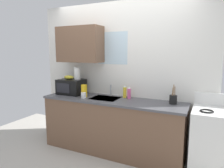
{
  "coord_description": "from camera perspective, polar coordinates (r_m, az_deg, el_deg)",
  "views": [
    {
      "loc": [
        1.4,
        -2.9,
        1.66
      ],
      "look_at": [
        0.0,
        0.0,
        1.15
      ],
      "focal_mm": 32.51,
      "sensor_mm": 36.0,
      "label": 1
    }
  ],
  "objects": [
    {
      "name": "kitchen_wall_assembly",
      "position": [
        3.57,
        0.43,
        3.96
      ],
      "size": [
        3.13,
        0.42,
        2.5
      ],
      "color": "white",
      "rests_on": "ground"
    },
    {
      "name": "counter_unit",
      "position": [
        3.44,
        -0.04,
        -11.45
      ],
      "size": [
        2.36,
        0.63,
        0.9
      ],
      "color": "brown",
      "rests_on": "ground"
    },
    {
      "name": "sink_faucet",
      "position": [
        3.56,
        -0.32,
        -1.77
      ],
      "size": [
        0.03,
        0.03,
        0.19
      ],
      "primitive_type": "cylinder",
      "color": "#B2B5BA",
      "rests_on": "counter_unit"
    },
    {
      "name": "stove_range",
      "position": [
        3.15,
        26.83,
        -14.49
      ],
      "size": [
        0.6,
        0.6,
        1.08
      ],
      "color": "white",
      "rests_on": "ground"
    },
    {
      "name": "microwave",
      "position": [
        3.76,
        -11.36,
        -0.75
      ],
      "size": [
        0.46,
        0.35,
        0.27
      ],
      "color": "black",
      "rests_on": "counter_unit"
    },
    {
      "name": "banana_bunch",
      "position": [
        3.77,
        -12.03,
        1.86
      ],
      "size": [
        0.2,
        0.11,
        0.07
      ],
      "primitive_type": "ellipsoid",
      "color": "gold",
      "rests_on": "microwave"
    },
    {
      "name": "paper_towel_roll",
      "position": [
        3.71,
        -9.76,
        2.99
      ],
      "size": [
        0.11,
        0.11,
        0.22
      ],
      "primitive_type": "cylinder",
      "color": "white",
      "rests_on": "microwave"
    },
    {
      "name": "dish_soap_bottle_yellow",
      "position": [
        3.41,
        3.61,
        -2.18
      ],
      "size": [
        0.06,
        0.06,
        0.21
      ],
      "color": "yellow",
      "rests_on": "counter_unit"
    },
    {
      "name": "dish_soap_bottle_pink",
      "position": [
        3.33,
        4.83,
        -2.54
      ],
      "size": [
        0.06,
        0.06,
        0.21
      ],
      "color": "#E55999",
      "rests_on": "counter_unit"
    },
    {
      "name": "cereal_canister",
      "position": [
        3.49,
        -7.85,
        -1.9
      ],
      "size": [
        0.1,
        0.1,
        0.21
      ],
      "primitive_type": "cylinder",
      "color": "gold",
      "rests_on": "counter_unit"
    },
    {
      "name": "mug_white",
      "position": [
        3.4,
        -8.0,
        -3.17
      ],
      "size": [
        0.08,
        0.08,
        0.09
      ],
      "primitive_type": "cylinder",
      "color": "white",
      "rests_on": "counter_unit"
    },
    {
      "name": "utensil_crock",
      "position": [
        3.13,
        16.81,
        -4.12
      ],
      "size": [
        0.11,
        0.11,
        0.29
      ],
      "color": "black",
      "rests_on": "counter_unit"
    }
  ]
}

